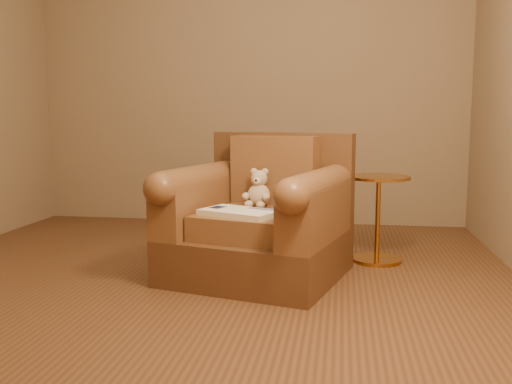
# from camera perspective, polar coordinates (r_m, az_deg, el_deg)

# --- Properties ---
(floor) EXTENTS (4.00, 4.00, 0.00)m
(floor) POSITION_cam_1_polar(r_m,az_deg,el_deg) (3.58, -5.99, -8.76)
(floor) COLOR brown
(floor) RESTS_ON ground
(armchair) EXTENTS (1.20, 1.17, 0.89)m
(armchair) POSITION_cam_1_polar(r_m,az_deg,el_deg) (3.59, 0.40, -2.98)
(armchair) COLOR #55331C
(armchair) RESTS_ON floor
(teddy_bear) EXTENTS (0.18, 0.21, 0.25)m
(teddy_bear) POSITION_cam_1_polar(r_m,az_deg,el_deg) (3.66, 0.22, 0.01)
(teddy_bear) COLOR tan
(teddy_bear) RESTS_ON armchair
(guidebook) EXTENTS (0.51, 0.42, 0.04)m
(guidebook) POSITION_cam_1_polar(r_m,az_deg,el_deg) (3.35, -1.69, -2.06)
(guidebook) COLOR beige
(guidebook) RESTS_ON armchair
(side_table) EXTENTS (0.43, 0.43, 0.60)m
(side_table) POSITION_cam_1_polar(r_m,az_deg,el_deg) (4.02, 12.08, -2.35)
(side_table) COLOR #BC7B33
(side_table) RESTS_ON floor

